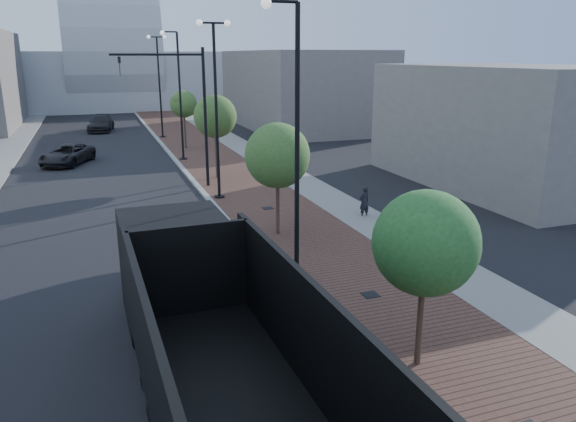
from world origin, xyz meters
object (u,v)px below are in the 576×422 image
object	(u,v)px
dark_car_mid	(67,155)
pedestrian	(364,202)
white_sedan	(159,286)
dump_truck	(200,330)

from	to	relation	value
dark_car_mid	pedestrian	world-z (taller)	pedestrian
white_sedan	pedestrian	xyz separation A→B (m)	(10.48, 6.86, -0.06)
dump_truck	white_sedan	xyz separation A→B (m)	(-0.41, 4.58, -0.77)
dump_truck	pedestrian	world-z (taller)	dump_truck
pedestrian	white_sedan	bearing A→B (deg)	19.48
white_sedan	dark_car_mid	xyz separation A→B (m)	(-3.35, 26.07, -0.15)
pedestrian	dump_truck	bearing A→B (deg)	34.93
dump_truck	dark_car_mid	size ratio (longest dim) A/B	2.74
white_sedan	pedestrian	distance (m)	12.53
white_sedan	dark_car_mid	world-z (taller)	white_sedan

